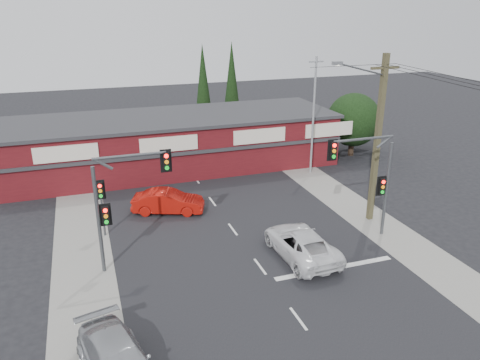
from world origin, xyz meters
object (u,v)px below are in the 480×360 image
object	(u,v)px
red_sedan	(168,202)
utility_pole	(376,135)
shop_building	(172,141)
white_suv	(301,244)

from	to	relation	value
red_sedan	utility_pole	size ratio (longest dim) A/B	0.45
shop_building	utility_pole	distance (m)	17.15
red_sedan	shop_building	distance (m)	9.32
red_sedan	shop_building	size ratio (longest dim) A/B	0.16
red_sedan	utility_pole	distance (m)	13.37
white_suv	red_sedan	world-z (taller)	white_suv
shop_building	red_sedan	bearing A→B (deg)	-103.31
white_suv	red_sedan	xyz separation A→B (m)	(-5.54, 7.85, -0.00)
utility_pole	white_suv	bearing A→B (deg)	-154.65
white_suv	utility_pole	bearing A→B (deg)	-156.46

